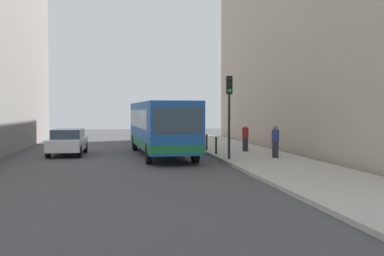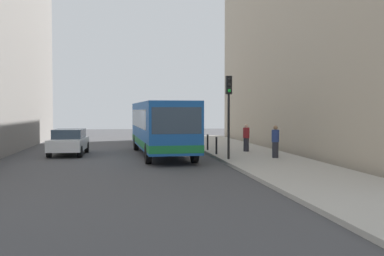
{
  "view_description": "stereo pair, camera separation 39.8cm",
  "coord_description": "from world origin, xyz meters",
  "px_view_note": "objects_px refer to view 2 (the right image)",
  "views": [
    {
      "loc": [
        -1.93,
        -23.43,
        2.56
      ],
      "look_at": [
        1.97,
        0.47,
        1.63
      ],
      "focal_mm": 43.2,
      "sensor_mm": 36.0,
      "label": 1
    },
    {
      "loc": [
        -1.53,
        -23.49,
        2.56
      ],
      "look_at": [
        1.97,
        0.47,
        1.63
      ],
      "focal_mm": 43.2,
      "sensor_mm": 36.0,
      "label": 2
    }
  ],
  "objects_px": {
    "traffic_light": "(229,101)",
    "bollard_near": "(216,146)",
    "bus": "(161,125)",
    "pedestrian_mid_sidewalk": "(246,138)",
    "car_behind_bus": "(149,133)",
    "bollard_mid": "(208,142)",
    "pedestrian_near_signal": "(275,142)",
    "car_beside_bus": "(69,141)"
  },
  "relations": [
    {
      "from": "traffic_light",
      "to": "bollard_near",
      "type": "bearing_deg",
      "value": 92.24
    },
    {
      "from": "bus",
      "to": "pedestrian_mid_sidewalk",
      "type": "xyz_separation_m",
      "value": [
        5.03,
        0.21,
        -0.77
      ]
    },
    {
      "from": "bus",
      "to": "car_behind_bus",
      "type": "height_order",
      "value": "bus"
    },
    {
      "from": "bollard_mid",
      "to": "traffic_light",
      "type": "bearing_deg",
      "value": -88.91
    },
    {
      "from": "traffic_light",
      "to": "pedestrian_near_signal",
      "type": "height_order",
      "value": "traffic_light"
    },
    {
      "from": "traffic_light",
      "to": "car_beside_bus",
      "type": "bearing_deg",
      "value": 149.06
    },
    {
      "from": "bollard_near",
      "to": "bollard_mid",
      "type": "bearing_deg",
      "value": 90.0
    },
    {
      "from": "car_behind_bus",
      "to": "traffic_light",
      "type": "height_order",
      "value": "traffic_light"
    },
    {
      "from": "car_beside_bus",
      "to": "car_behind_bus",
      "type": "relative_size",
      "value": 1.0
    },
    {
      "from": "bollard_near",
      "to": "car_behind_bus",
      "type": "bearing_deg",
      "value": 105.45
    },
    {
      "from": "bollard_mid",
      "to": "bollard_near",
      "type": "bearing_deg",
      "value": -90.0
    },
    {
      "from": "car_beside_bus",
      "to": "pedestrian_near_signal",
      "type": "relative_size",
      "value": 2.72
    },
    {
      "from": "car_beside_bus",
      "to": "pedestrian_mid_sidewalk",
      "type": "relative_size",
      "value": 2.77
    },
    {
      "from": "car_behind_bus",
      "to": "pedestrian_near_signal",
      "type": "bearing_deg",
      "value": 114.7
    },
    {
      "from": "pedestrian_mid_sidewalk",
      "to": "car_beside_bus",
      "type": "bearing_deg",
      "value": -67.76
    },
    {
      "from": "car_behind_bus",
      "to": "bollard_mid",
      "type": "distance_m",
      "value": 8.99
    },
    {
      "from": "bus",
      "to": "car_beside_bus",
      "type": "relative_size",
      "value": 2.49
    },
    {
      "from": "car_beside_bus",
      "to": "bollard_near",
      "type": "relative_size",
      "value": 4.7
    },
    {
      "from": "bollard_near",
      "to": "bollard_mid",
      "type": "relative_size",
      "value": 1.0
    },
    {
      "from": "pedestrian_mid_sidewalk",
      "to": "car_behind_bus",
      "type": "bearing_deg",
      "value": -124.66
    },
    {
      "from": "traffic_light",
      "to": "bollard_mid",
      "type": "distance_m",
      "value": 5.77
    },
    {
      "from": "traffic_light",
      "to": "pedestrian_mid_sidewalk",
      "type": "height_order",
      "value": "traffic_light"
    },
    {
      "from": "car_behind_bus",
      "to": "bollard_mid",
      "type": "relative_size",
      "value": 4.69
    },
    {
      "from": "car_behind_bus",
      "to": "pedestrian_near_signal",
      "type": "distance_m",
      "value": 14.58
    },
    {
      "from": "bus",
      "to": "pedestrian_mid_sidewalk",
      "type": "distance_m",
      "value": 5.09
    },
    {
      "from": "bollard_mid",
      "to": "pedestrian_near_signal",
      "type": "relative_size",
      "value": 0.58
    },
    {
      "from": "car_beside_bus",
      "to": "car_behind_bus",
      "type": "distance_m",
      "value": 10.12
    },
    {
      "from": "bus",
      "to": "bollard_mid",
      "type": "bearing_deg",
      "value": -157.1
    },
    {
      "from": "car_beside_bus",
      "to": "pedestrian_mid_sidewalk",
      "type": "xyz_separation_m",
      "value": [
        10.23,
        -0.89,
        0.17
      ]
    },
    {
      "from": "bollard_mid",
      "to": "car_beside_bus",
      "type": "bearing_deg",
      "value": -177.78
    },
    {
      "from": "traffic_light",
      "to": "bollard_near",
      "type": "height_order",
      "value": "traffic_light"
    },
    {
      "from": "pedestrian_mid_sidewalk",
      "to": "traffic_light",
      "type": "bearing_deg",
      "value": 1.15
    },
    {
      "from": "car_behind_bus",
      "to": "bus",
      "type": "bearing_deg",
      "value": 92.6
    },
    {
      "from": "bollard_mid",
      "to": "pedestrian_mid_sidewalk",
      "type": "distance_m",
      "value": 2.43
    },
    {
      "from": "car_beside_bus",
      "to": "pedestrian_mid_sidewalk",
      "type": "distance_m",
      "value": 10.27
    },
    {
      "from": "traffic_light",
      "to": "pedestrian_mid_sidewalk",
      "type": "relative_size",
      "value": 2.54
    },
    {
      "from": "bus",
      "to": "car_beside_bus",
      "type": "height_order",
      "value": "bus"
    },
    {
      "from": "car_behind_bus",
      "to": "bollard_near",
      "type": "relative_size",
      "value": 4.69
    },
    {
      "from": "car_behind_bus",
      "to": "pedestrian_mid_sidewalk",
      "type": "xyz_separation_m",
      "value": [
        5.16,
        -9.65,
        0.17
      ]
    },
    {
      "from": "traffic_light",
      "to": "pedestrian_near_signal",
      "type": "relative_size",
      "value": 2.49
    },
    {
      "from": "pedestrian_mid_sidewalk",
      "to": "bus",
      "type": "bearing_deg",
      "value": -60.41
    },
    {
      "from": "bus",
      "to": "car_behind_bus",
      "type": "bearing_deg",
      "value": -91.96
    }
  ]
}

